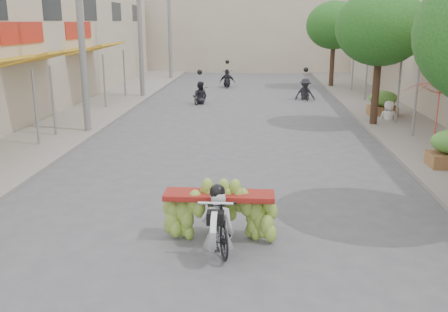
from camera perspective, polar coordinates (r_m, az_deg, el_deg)
sidewalk_left at (r=22.43m, az=-16.68°, el=4.34°), size 4.00×60.00×0.12m
sidewalk_right at (r=21.91m, az=20.20°, el=3.80°), size 4.00×60.00×0.12m
far_building at (r=43.66m, az=2.87°, el=14.42°), size 20.00×6.00×7.00m
utility_pole_mid at (r=18.72m, az=-16.12°, el=14.61°), size 0.60×0.24×8.00m
utility_pole_far at (r=27.37m, az=-9.62°, el=14.95°), size 0.60×0.24×8.00m
utility_pole_back at (r=36.19m, az=-6.26°, el=15.05°), size 0.60×0.24×8.00m
street_tree_mid at (r=20.17m, az=17.48°, el=13.81°), size 3.40×3.40×5.25m
street_tree_far at (r=31.98m, az=12.48°, el=14.36°), size 3.40×3.40×5.25m
produce_crate_far at (r=22.54m, az=17.70°, el=6.00°), size 1.20×0.88×1.16m
banana_motorbike at (r=9.14m, az=-0.66°, el=-6.11°), size 2.20×1.91×2.07m
market_umbrella at (r=15.02m, az=23.69°, el=8.04°), size 2.42×2.42×1.76m
pedestrian at (r=21.54m, az=18.39°, el=6.01°), size 0.76×0.46×1.52m
bg_motorbike_a at (r=25.21m, az=-2.77°, el=7.74°), size 0.88×1.51×1.95m
bg_motorbike_b at (r=26.85m, az=9.28°, el=8.18°), size 1.14×1.69×1.95m
bg_motorbike_c at (r=31.70m, az=0.37°, el=9.25°), size 0.99×1.79×1.95m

